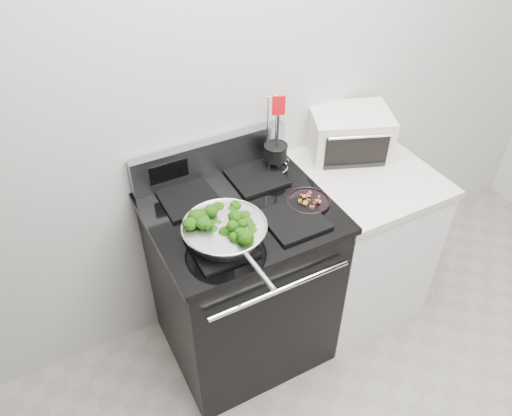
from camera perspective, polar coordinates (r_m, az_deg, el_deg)
back_wall at (r=2.31m, az=0.98°, el=14.53°), size 4.00×0.02×2.70m
gas_range at (r=2.49m, az=-1.62°, el=-8.33°), size 0.79×0.69×1.13m
counter at (r=2.78m, az=11.18°, el=-3.64°), size 0.62×0.68×0.92m
skillet at (r=1.98m, az=-3.58°, el=-2.68°), size 0.34×0.55×0.07m
broccoli_pile at (r=1.97m, az=-3.63°, el=-2.23°), size 0.27×0.27×0.09m
bacon_plate at (r=2.20m, az=6.01°, el=1.01°), size 0.19×0.19×0.04m
utensil_holder at (r=2.37m, az=2.25°, el=5.95°), size 0.13×0.13×0.39m
toaster_oven at (r=2.56m, az=10.64°, el=8.44°), size 0.47×0.42×0.22m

